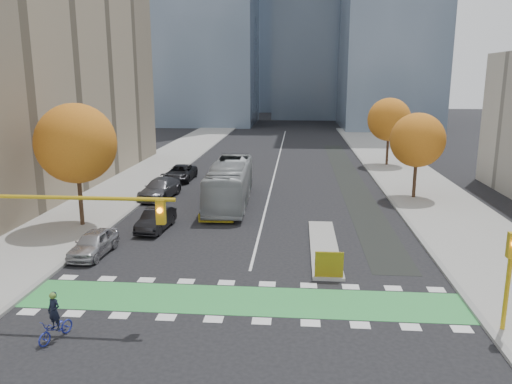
% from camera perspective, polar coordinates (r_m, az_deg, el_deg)
% --- Properties ---
extents(ground, '(300.00, 300.00, 0.00)m').
position_cam_1_polar(ground, '(21.61, -2.00, -13.96)').
color(ground, black).
rests_on(ground, ground).
extents(sidewalk_west, '(7.00, 120.00, 0.15)m').
position_cam_1_polar(sidewalk_west, '(43.32, -16.79, -0.59)').
color(sidewalk_west, gray).
rests_on(sidewalk_west, ground).
extents(sidewalk_east, '(7.00, 120.00, 0.15)m').
position_cam_1_polar(sidewalk_east, '(41.84, 20.12, -1.30)').
color(sidewalk_east, gray).
rests_on(sidewalk_east, ground).
extents(curb_west, '(0.30, 120.00, 0.16)m').
position_cam_1_polar(curb_west, '(42.17, -12.36, -0.69)').
color(curb_west, gray).
rests_on(curb_west, ground).
extents(curb_east, '(0.30, 120.00, 0.16)m').
position_cam_1_polar(curb_east, '(41.04, 15.41, -1.23)').
color(curb_east, gray).
rests_on(curb_east, ground).
extents(bike_crossing, '(20.00, 3.00, 0.01)m').
position_cam_1_polar(bike_crossing, '(22.95, -1.55, -12.26)').
color(bike_crossing, green).
rests_on(bike_crossing, ground).
extents(centre_line, '(0.15, 70.00, 0.01)m').
position_cam_1_polar(centre_line, '(59.99, 2.50, 3.52)').
color(centre_line, silver).
rests_on(centre_line, ground).
extents(bike_lane_paint, '(2.50, 50.00, 0.01)m').
position_cam_1_polar(bike_lane_paint, '(50.37, 10.58, 1.50)').
color(bike_lane_paint, black).
rests_on(bike_lane_paint, ground).
extents(median_island, '(1.60, 10.00, 0.16)m').
position_cam_1_polar(median_island, '(29.81, 7.77, -6.18)').
color(median_island, gray).
rests_on(median_island, ground).
extents(hazard_board, '(1.40, 0.12, 1.30)m').
position_cam_1_polar(hazard_board, '(25.06, 8.36, -8.20)').
color(hazard_board, yellow).
rests_on(hazard_board, median_island).
extents(tree_west, '(5.20, 5.20, 8.22)m').
position_cam_1_polar(tree_west, '(34.53, -19.87, 5.23)').
color(tree_west, '#332114').
rests_on(tree_west, ground).
extents(tree_east_near, '(4.40, 4.40, 7.08)m').
position_cam_1_polar(tree_east_near, '(42.54, 17.97, 5.66)').
color(tree_east_near, '#332114').
rests_on(tree_east_near, ground).
extents(tree_east_far, '(4.80, 4.80, 7.65)m').
position_cam_1_polar(tree_east_far, '(58.21, 14.98, 8.00)').
color(tree_east_far, '#332114').
rests_on(tree_east_far, ground).
extents(traffic_signal_west, '(8.53, 0.56, 5.20)m').
position_cam_1_polar(traffic_signal_west, '(22.03, -23.24, -3.24)').
color(traffic_signal_west, '#BF9914').
rests_on(traffic_signal_west, ground).
extents(traffic_signal_east, '(0.35, 0.43, 4.10)m').
position_cam_1_polar(traffic_signal_east, '(21.52, 27.01, -7.63)').
color(traffic_signal_east, '#BF9914').
rests_on(traffic_signal_east, ground).
extents(cyclist, '(1.10, 1.78, 1.94)m').
position_cam_1_polar(cyclist, '(21.00, -21.95, -13.83)').
color(cyclist, '#222B9D').
rests_on(cyclist, ground).
extents(bus, '(3.22, 12.16, 3.36)m').
position_cam_1_polar(bus, '(39.31, -3.01, 1.01)').
color(bus, '#969A9D').
rests_on(bus, ground).
extents(parked_car_a, '(1.86, 4.19, 1.40)m').
position_cam_1_polar(parked_car_a, '(29.61, -18.08, -5.58)').
color(parked_car_a, '#ABAAB0').
rests_on(parked_car_a, ground).
extents(parked_car_b, '(1.81, 4.34, 1.39)m').
position_cam_1_polar(parked_car_b, '(33.40, -11.37, -3.11)').
color(parked_car_b, black).
rests_on(parked_car_b, ground).
extents(parked_car_c, '(2.91, 5.74, 1.60)m').
position_cam_1_polar(parked_car_c, '(42.22, -10.91, 0.40)').
color(parked_car_c, '#504F54').
rests_on(parked_car_c, ground).
extents(parked_car_d, '(2.51, 5.34, 1.48)m').
position_cam_1_polar(parked_car_d, '(49.17, -8.63, 2.17)').
color(parked_car_d, black).
rests_on(parked_car_d, ground).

